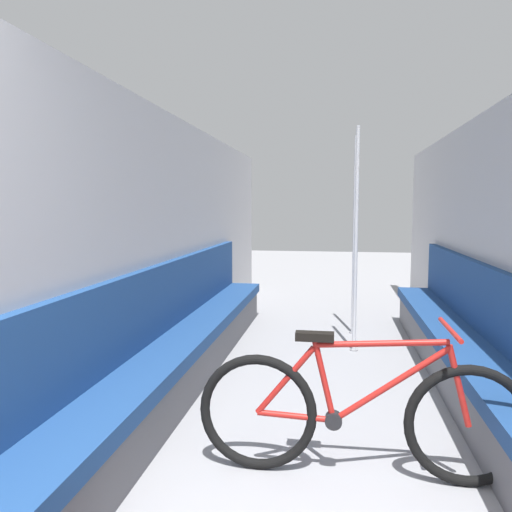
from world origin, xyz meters
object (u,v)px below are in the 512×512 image
bench_seat_row_left (181,346)px  bench_seat_row_right (474,359)px  bicycle (359,415)px  grab_pole_near (354,239)px  grab_pole_far (356,243)px

bench_seat_row_left → bench_seat_row_right: bearing=0.0°
bench_seat_row_left → bicycle: size_ratio=2.96×
bench_seat_row_left → bench_seat_row_right: (2.23, 0.00, 0.00)m
bench_seat_row_right → grab_pole_near: (-0.81, 1.85, 0.75)m
grab_pole_near → grab_pole_far: size_ratio=1.00×
bicycle → bench_seat_row_left: bearing=120.6°
bicycle → grab_pole_far: grab_pole_far is taller
grab_pole_far → grab_pole_near: bearing=89.2°
bicycle → grab_pole_near: size_ratio=0.79×
bench_seat_row_right → bicycle: 1.48m
bench_seat_row_left → grab_pole_near: bearing=52.5°
bench_seat_row_right → grab_pole_near: 2.15m
bench_seat_row_right → bicycle: bench_seat_row_right is taller
grab_pole_near → grab_pole_far: 0.69m
grab_pole_near → grab_pole_far: bearing=-90.8°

